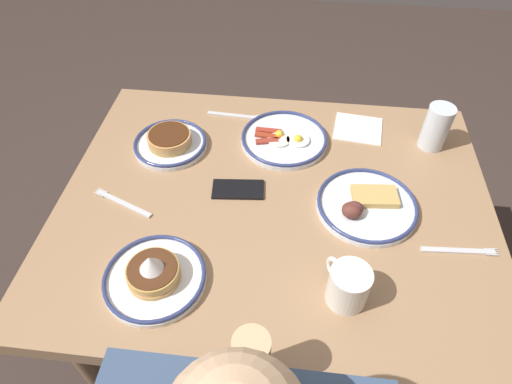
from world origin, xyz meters
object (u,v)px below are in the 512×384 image
at_px(coffee_mug, 348,285).
at_px(tea_spoon, 245,116).
at_px(cell_phone, 238,189).
at_px(fork_near, 460,251).
at_px(plate_center_pancakes, 284,139).
at_px(paper_napkin, 358,129).
at_px(fork_far, 122,203).
at_px(plate_far_companion, 170,142).
at_px(plate_far_side, 154,276).
at_px(drinking_glass, 435,129).
at_px(plate_near_main, 366,206).

distance_m(coffee_mug, tea_spoon, 0.71).
height_order(cell_phone, fork_near, cell_phone).
height_order(plate_center_pancakes, paper_napkin, plate_center_pancakes).
distance_m(fork_far, tea_spoon, 0.50).
xyz_separation_m(plate_far_companion, plate_far_side, (-0.08, 0.47, 0.00)).
bearing_deg(fork_far, plate_center_pancakes, -143.71).
height_order(plate_center_pancakes, tea_spoon, plate_center_pancakes).
bearing_deg(coffee_mug, plate_far_companion, -41.63).
bearing_deg(cell_phone, drinking_glass, -160.52).
distance_m(plate_near_main, cell_phone, 0.35).
bearing_deg(drinking_glass, paper_napkin, -13.92).
distance_m(coffee_mug, fork_near, 0.33).
xyz_separation_m(drinking_glass, paper_napkin, (0.22, -0.05, -0.06)).
xyz_separation_m(fork_far, tea_spoon, (-0.28, -0.42, 0.00)).
bearing_deg(plate_center_pancakes, cell_phone, 63.05).
bearing_deg(fork_near, drinking_glass, -88.48).
height_order(plate_center_pancakes, cell_phone, plate_center_pancakes).
bearing_deg(paper_napkin, drinking_glass, 166.08).
relative_size(plate_center_pancakes, coffee_mug, 2.33).
xyz_separation_m(plate_far_side, cell_phone, (-0.15, -0.31, -0.02)).
distance_m(drinking_glass, paper_napkin, 0.23).
relative_size(plate_far_companion, drinking_glass, 1.60).
bearing_deg(plate_far_companion, cell_phone, 145.57).
xyz_separation_m(plate_far_companion, fork_near, (-0.81, 0.30, -0.02)).
relative_size(plate_far_side, drinking_glass, 1.72).
xyz_separation_m(cell_phone, fork_near, (-0.58, 0.14, -0.00)).
bearing_deg(fork_far, paper_napkin, -148.61).
xyz_separation_m(paper_napkin, fork_far, (0.65, 0.40, 0.00)).
xyz_separation_m(plate_far_side, tea_spoon, (-0.13, -0.64, -0.02)).
distance_m(fork_near, tea_spoon, 0.77).
bearing_deg(plate_center_pancakes, paper_napkin, -158.85).
relative_size(drinking_glass, fork_far, 0.77).
bearing_deg(tea_spoon, plate_far_companion, 39.80).
xyz_separation_m(fork_near, fork_far, (0.88, -0.06, -0.00)).
height_order(drinking_glass, fork_far, drinking_glass).
relative_size(coffee_mug, paper_napkin, 0.77).
distance_m(plate_near_main, plate_center_pancakes, 0.35).
height_order(fork_far, tea_spoon, tea_spoon).
height_order(plate_far_side, tea_spoon, plate_far_side).
height_order(plate_near_main, coffee_mug, coffee_mug).
xyz_separation_m(plate_center_pancakes, fork_far, (0.42, 0.31, -0.01)).
relative_size(plate_far_companion, fork_near, 1.19).
bearing_deg(fork_far, drinking_glass, -158.40).
distance_m(coffee_mug, fork_far, 0.64).
xyz_separation_m(plate_far_side, fork_far, (0.16, -0.23, -0.02)).
bearing_deg(plate_center_pancakes, tea_spoon, -38.30).
relative_size(plate_near_main, fork_far, 1.48).
bearing_deg(cell_phone, plate_center_pancakes, -122.16).
bearing_deg(coffee_mug, plate_far_side, 0.92).
distance_m(fork_near, fork_far, 0.88).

